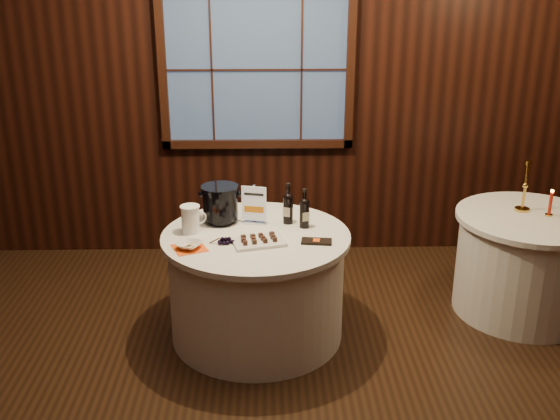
{
  "coord_description": "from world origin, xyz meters",
  "views": [
    {
      "loc": [
        0.07,
        -3.08,
        2.48
      ],
      "look_at": [
        0.16,
        0.9,
        0.98
      ],
      "focal_mm": 42.0,
      "sensor_mm": 36.0,
      "label": 1
    }
  ],
  "objects_px": {
    "side_table": "(525,264)",
    "port_bottle_right": "(305,211)",
    "sign_stand": "(254,210)",
    "chocolate_plate": "(259,240)",
    "grape_bunch": "(226,241)",
    "glass_pitcher": "(191,219)",
    "cracker_bowl": "(189,245)",
    "red_candle": "(550,205)",
    "main_table": "(257,285)",
    "ice_bucket": "(220,203)",
    "brass_candlestick": "(524,193)",
    "port_bottle_left": "(288,206)",
    "chocolate_box": "(316,241)"
  },
  "relations": [
    {
      "from": "side_table",
      "to": "glass_pitcher",
      "type": "relative_size",
      "value": 5.68
    },
    {
      "from": "ice_bucket",
      "to": "brass_candlestick",
      "type": "height_order",
      "value": "brass_candlestick"
    },
    {
      "from": "port_bottle_right",
      "to": "chocolate_box",
      "type": "xyz_separation_m",
      "value": [
        0.06,
        -0.27,
        -0.11
      ]
    },
    {
      "from": "glass_pitcher",
      "to": "main_table",
      "type": "bearing_deg",
      "value": -22.86
    },
    {
      "from": "chocolate_box",
      "to": "grape_bunch",
      "type": "distance_m",
      "value": 0.59
    },
    {
      "from": "glass_pitcher",
      "to": "red_candle",
      "type": "height_order",
      "value": "red_candle"
    },
    {
      "from": "side_table",
      "to": "glass_pitcher",
      "type": "distance_m",
      "value": 2.5
    },
    {
      "from": "glass_pitcher",
      "to": "chocolate_box",
      "type": "bearing_deg",
      "value": -30.12
    },
    {
      "from": "grape_bunch",
      "to": "glass_pitcher",
      "type": "bearing_deg",
      "value": 140.54
    },
    {
      "from": "port_bottle_left",
      "to": "port_bottle_right",
      "type": "relative_size",
      "value": 1.05
    },
    {
      "from": "cracker_bowl",
      "to": "red_candle",
      "type": "bearing_deg",
      "value": 11.62
    },
    {
      "from": "ice_bucket",
      "to": "chocolate_box",
      "type": "height_order",
      "value": "ice_bucket"
    },
    {
      "from": "grape_bunch",
      "to": "red_candle",
      "type": "bearing_deg",
      "value": 11.11
    },
    {
      "from": "sign_stand",
      "to": "grape_bunch",
      "type": "distance_m",
      "value": 0.41
    },
    {
      "from": "main_table",
      "to": "side_table",
      "type": "xyz_separation_m",
      "value": [
        2.0,
        0.3,
        0.0
      ]
    },
    {
      "from": "chocolate_plate",
      "to": "chocolate_box",
      "type": "distance_m",
      "value": 0.38
    },
    {
      "from": "port_bottle_right",
      "to": "chocolate_plate",
      "type": "height_order",
      "value": "port_bottle_right"
    },
    {
      "from": "port_bottle_right",
      "to": "chocolate_box",
      "type": "height_order",
      "value": "port_bottle_right"
    },
    {
      "from": "sign_stand",
      "to": "chocolate_plate",
      "type": "distance_m",
      "value": 0.36
    },
    {
      "from": "ice_bucket",
      "to": "grape_bunch",
      "type": "height_order",
      "value": "ice_bucket"
    },
    {
      "from": "port_bottle_left",
      "to": "chocolate_plate",
      "type": "distance_m",
      "value": 0.42
    },
    {
      "from": "chocolate_plate",
      "to": "grape_bunch",
      "type": "height_order",
      "value": "chocolate_plate"
    },
    {
      "from": "side_table",
      "to": "port_bottle_right",
      "type": "distance_m",
      "value": 1.75
    },
    {
      "from": "chocolate_plate",
      "to": "chocolate_box",
      "type": "xyz_separation_m",
      "value": [
        0.38,
        0.0,
        -0.01
      ]
    },
    {
      "from": "ice_bucket",
      "to": "sign_stand",
      "type": "bearing_deg",
      "value": -6.39
    },
    {
      "from": "port_bottle_right",
      "to": "ice_bucket",
      "type": "relative_size",
      "value": 1.04
    },
    {
      "from": "main_table",
      "to": "chocolate_box",
      "type": "distance_m",
      "value": 0.58
    },
    {
      "from": "main_table",
      "to": "glass_pitcher",
      "type": "bearing_deg",
      "value": 174.1
    },
    {
      "from": "port_bottle_left",
      "to": "ice_bucket",
      "type": "distance_m",
      "value": 0.47
    },
    {
      "from": "sign_stand",
      "to": "chocolate_plate",
      "type": "height_order",
      "value": "sign_stand"
    },
    {
      "from": "ice_bucket",
      "to": "glass_pitcher",
      "type": "relative_size",
      "value": 1.41
    },
    {
      "from": "chocolate_box",
      "to": "cracker_bowl",
      "type": "bearing_deg",
      "value": -167.59
    },
    {
      "from": "main_table",
      "to": "chocolate_plate",
      "type": "xyz_separation_m",
      "value": [
        0.02,
        -0.15,
        0.4
      ]
    },
    {
      "from": "chocolate_plate",
      "to": "red_candle",
      "type": "relative_size",
      "value": 1.86
    },
    {
      "from": "port_bottle_left",
      "to": "red_candle",
      "type": "xyz_separation_m",
      "value": [
        1.89,
        0.1,
        -0.05
      ]
    },
    {
      "from": "port_bottle_right",
      "to": "ice_bucket",
      "type": "xyz_separation_m",
      "value": [
        -0.58,
        0.11,
        0.02
      ]
    },
    {
      "from": "glass_pitcher",
      "to": "brass_candlestick",
      "type": "distance_m",
      "value": 2.43
    },
    {
      "from": "chocolate_box",
      "to": "cracker_bowl",
      "type": "relative_size",
      "value": 1.28
    },
    {
      "from": "brass_candlestick",
      "to": "sign_stand",
      "type": "bearing_deg",
      "value": -173.91
    },
    {
      "from": "port_bottle_left",
      "to": "side_table",
      "type": "bearing_deg",
      "value": 23.66
    },
    {
      "from": "port_bottle_left",
      "to": "ice_bucket",
      "type": "height_order",
      "value": "port_bottle_left"
    },
    {
      "from": "main_table",
      "to": "port_bottle_right",
      "type": "xyz_separation_m",
      "value": [
        0.33,
        0.12,
        0.5
      ]
    },
    {
      "from": "sign_stand",
      "to": "port_bottle_left",
      "type": "xyz_separation_m",
      "value": [
        0.24,
        -0.0,
        0.03
      ]
    },
    {
      "from": "port_bottle_right",
      "to": "ice_bucket",
      "type": "bearing_deg",
      "value": 153.7
    },
    {
      "from": "sign_stand",
      "to": "ice_bucket",
      "type": "height_order",
      "value": "sign_stand"
    },
    {
      "from": "red_candle",
      "to": "port_bottle_left",
      "type": "bearing_deg",
      "value": -176.99
    },
    {
      "from": "port_bottle_left",
      "to": "cracker_bowl",
      "type": "height_order",
      "value": "port_bottle_left"
    },
    {
      "from": "port_bottle_left",
      "to": "grape_bunch",
      "type": "distance_m",
      "value": 0.56
    },
    {
      "from": "side_table",
      "to": "ice_bucket",
      "type": "bearing_deg",
      "value": -178.09
    },
    {
      "from": "ice_bucket",
      "to": "chocolate_plate",
      "type": "xyz_separation_m",
      "value": [
        0.27,
        -0.38,
        -0.12
      ]
    }
  ]
}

